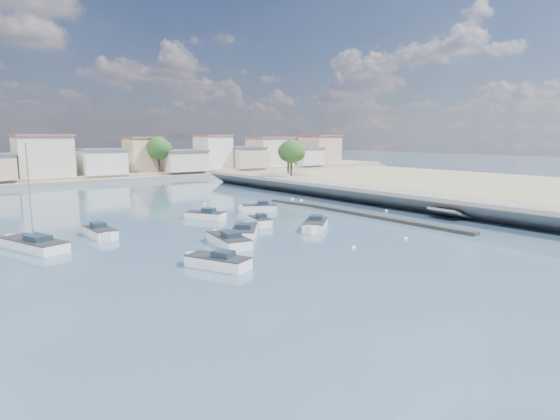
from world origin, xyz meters
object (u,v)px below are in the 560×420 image
(motorboat_a, at_px, (215,262))
(motorboat_d, at_px, (315,225))
(motorboat_g, at_px, (101,233))
(sailboat, at_px, (32,244))
(motorboat_h, at_px, (245,231))
(motorboat_e, at_px, (227,240))
(motorboat_b, at_px, (259,221))
(motorboat_c, at_px, (258,208))
(motorboat_f, at_px, (203,216))

(motorboat_a, height_order, motorboat_d, same)
(motorboat_g, xyz_separation_m, sailboat, (-6.04, -1.23, 0.03))
(motorboat_a, bearing_deg, motorboat_g, 102.52)
(motorboat_g, height_order, motorboat_h, same)
(motorboat_a, relative_size, motorboat_e, 0.84)
(motorboat_b, bearing_deg, motorboat_g, 165.75)
(motorboat_c, distance_m, motorboat_h, 14.48)
(motorboat_g, height_order, sailboat, sailboat)
(motorboat_g, xyz_separation_m, motorboat_h, (11.20, -7.43, -0.00))
(motorboat_a, bearing_deg, motorboat_e, 52.09)
(motorboat_f, bearing_deg, motorboat_b, -65.42)
(motorboat_a, height_order, sailboat, sailboat)
(motorboat_f, relative_size, motorboat_g, 0.88)
(motorboat_a, distance_m, sailboat, 17.11)
(motorboat_c, bearing_deg, motorboat_d, -98.28)
(motorboat_a, height_order, motorboat_g, same)
(motorboat_e, relative_size, motorboat_f, 1.30)
(motorboat_e, xyz_separation_m, motorboat_g, (-7.88, 9.77, 0.00))
(motorboat_c, height_order, motorboat_d, same)
(motorboat_c, distance_m, motorboat_g, 20.72)
(sailboat, bearing_deg, motorboat_g, 11.49)
(motorboat_d, distance_m, motorboat_g, 20.69)
(motorboat_b, distance_m, motorboat_e, 9.50)
(motorboat_g, bearing_deg, motorboat_b, -14.25)
(motorboat_b, distance_m, motorboat_d, 6.26)
(motorboat_e, xyz_separation_m, motorboat_f, (4.38, 12.63, -0.00))
(motorboat_b, relative_size, motorboat_c, 0.92)
(motorboat_e, bearing_deg, motorboat_h, 35.11)
(motorboat_a, height_order, motorboat_c, same)
(motorboat_b, height_order, sailboat, sailboat)
(motorboat_e, bearing_deg, motorboat_a, -127.91)
(motorboat_c, distance_m, motorboat_e, 18.42)
(motorboat_a, xyz_separation_m, motorboat_b, (11.92, 11.58, -0.00))
(motorboat_a, bearing_deg, motorboat_d, 22.23)
(motorboat_b, bearing_deg, motorboat_a, -135.83)
(motorboat_a, distance_m, motorboat_g, 15.85)
(motorboat_c, height_order, sailboat, sailboat)
(motorboat_c, distance_m, sailboat, 26.89)
(motorboat_d, xyz_separation_m, sailboat, (-24.51, 8.10, 0.03))
(motorboat_b, bearing_deg, motorboat_c, 56.74)
(motorboat_a, bearing_deg, sailboat, 123.63)
(motorboat_g, distance_m, motorboat_h, 13.44)
(sailboat, bearing_deg, motorboat_b, -7.12)
(motorboat_b, distance_m, motorboat_h, 5.45)
(motorboat_e, bearing_deg, motorboat_f, 70.87)
(motorboat_a, xyz_separation_m, motorboat_g, (-3.44, 15.48, 0.00))
(motorboat_h, bearing_deg, motorboat_g, 146.42)
(motorboat_a, xyz_separation_m, motorboat_e, (4.44, 5.71, -0.00))
(motorboat_a, bearing_deg, motorboat_c, 48.63)
(motorboat_b, height_order, motorboat_h, same)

